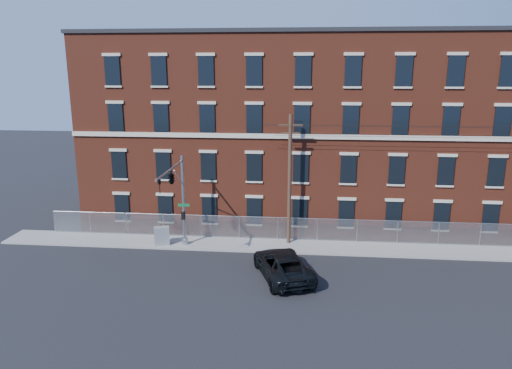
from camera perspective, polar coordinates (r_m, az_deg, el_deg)
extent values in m
plane|color=black|center=(32.20, 0.07, -10.66)|extent=(140.00, 140.00, 0.00)
cube|color=gray|center=(37.83, 19.39, -7.56)|extent=(65.00, 3.00, 0.12)
cube|color=maroon|center=(44.48, 17.50, 6.30)|extent=(55.00, 14.00, 16.00)
cube|color=black|center=(44.24, 18.29, 16.81)|extent=(55.30, 14.30, 0.30)
cube|color=#BCB19D|center=(37.61, 19.71, 5.31)|extent=(55.00, 0.18, 0.35)
cube|color=black|center=(40.49, -15.92, -2.69)|extent=(1.20, 0.10, 2.20)
cube|color=black|center=(39.65, -16.27, 2.30)|extent=(1.20, 0.10, 2.20)
cube|color=black|center=(39.10, -16.64, 7.77)|extent=(1.20, 0.10, 2.20)
cube|color=black|center=(38.92, -17.02, 13.04)|extent=(1.20, 0.10, 2.20)
cube|color=black|center=(39.32, -10.93, -2.89)|extent=(1.20, 0.10, 2.20)
cube|color=black|center=(38.46, -11.17, 2.25)|extent=(1.20, 0.10, 2.20)
cube|color=black|center=(37.89, -11.44, 7.89)|extent=(1.20, 0.10, 2.20)
cube|color=black|center=(37.70, -11.71, 13.34)|extent=(1.20, 0.10, 2.20)
cube|color=black|center=(38.47, -5.67, -3.08)|extent=(1.20, 0.10, 2.20)
cube|color=black|center=(37.58, -5.80, 2.18)|extent=(1.20, 0.10, 2.20)
cube|color=black|center=(37.01, -5.94, 7.95)|extent=(1.20, 0.10, 2.20)
cube|color=black|center=(36.81, -6.09, 13.53)|extent=(1.20, 0.10, 2.20)
cube|color=black|center=(37.96, -0.22, -3.24)|extent=(1.20, 0.10, 2.20)
cube|color=black|center=(37.06, -0.22, 2.08)|extent=(1.20, 0.10, 2.20)
cube|color=black|center=(36.47, -0.23, 7.94)|extent=(1.20, 0.10, 2.20)
cube|color=black|center=(36.28, -0.23, 13.60)|extent=(1.20, 0.10, 2.20)
cube|color=black|center=(37.79, 5.33, -3.38)|extent=(1.20, 0.10, 2.20)
cube|color=black|center=(36.89, 5.46, 1.97)|extent=(1.20, 0.10, 2.20)
cube|color=black|center=(36.30, 5.60, 7.85)|extent=(1.20, 0.10, 2.20)
cube|color=black|center=(36.11, 5.73, 13.53)|extent=(1.20, 0.10, 2.20)
cube|color=black|center=(37.99, 10.88, -3.49)|extent=(1.20, 0.10, 2.20)
cube|color=black|center=(37.09, 11.13, 1.83)|extent=(1.20, 0.10, 2.20)
cube|color=black|center=(36.50, 11.41, 7.67)|extent=(1.20, 0.10, 2.20)
cube|color=black|center=(36.31, 11.69, 13.33)|extent=(1.20, 0.10, 2.20)
cube|color=black|center=(38.53, 16.33, -3.56)|extent=(1.20, 0.10, 2.20)
cube|color=black|center=(37.64, 16.69, 1.68)|extent=(1.20, 0.10, 2.20)
cube|color=black|center=(37.06, 17.10, 7.43)|extent=(1.20, 0.10, 2.20)
cube|color=black|center=(36.87, 17.51, 12.99)|extent=(1.20, 0.10, 2.20)
cube|color=black|center=(39.40, 21.57, -3.60)|extent=(1.20, 0.10, 2.20)
cube|color=black|center=(38.54, 22.05, 1.52)|extent=(1.20, 0.10, 2.20)
cube|color=black|center=(37.97, 22.57, 7.12)|extent=(1.20, 0.10, 2.20)
cube|color=black|center=(37.79, 23.08, 12.54)|extent=(1.20, 0.10, 2.20)
cube|color=black|center=(40.59, 26.55, -3.61)|extent=(1.20, 0.10, 2.20)
cube|color=black|center=(39.75, 27.11, 1.35)|extent=(1.20, 0.10, 2.20)
cube|color=black|center=(39.21, 27.72, 6.78)|extent=(1.20, 0.10, 2.20)
cube|color=black|center=(39.02, 28.32, 12.01)|extent=(1.20, 0.10, 2.20)
cube|color=#A5A8AD|center=(38.69, 19.06, -5.54)|extent=(59.00, 0.02, 1.80)
cylinder|color=#9EA0A5|center=(38.41, 19.16, -4.27)|extent=(59.00, 0.04, 0.04)
cylinder|color=#9EA0A5|center=(42.64, -23.26, -4.13)|extent=(0.06, 0.06, 1.85)
cylinder|color=#9EA0A5|center=(41.26, -19.46, -4.37)|extent=(0.06, 0.06, 1.85)
cylinder|color=#9EA0A5|center=(40.07, -15.41, -4.60)|extent=(0.06, 0.06, 1.85)
cylinder|color=#9EA0A5|center=(39.10, -11.13, -4.81)|extent=(0.06, 0.06, 1.85)
cylinder|color=#9EA0A5|center=(38.35, -6.66, -5.01)|extent=(0.06, 0.06, 1.85)
cylinder|color=#9EA0A5|center=(37.84, -2.04, -5.18)|extent=(0.06, 0.06, 1.85)
cylinder|color=#9EA0A5|center=(37.59, 2.68, -5.33)|extent=(0.06, 0.06, 1.85)
cylinder|color=#9EA0A5|center=(37.59, 7.44, -5.43)|extent=(0.06, 0.06, 1.85)
cylinder|color=#9EA0A5|center=(37.84, 12.16, -5.50)|extent=(0.06, 0.06, 1.85)
cylinder|color=#9EA0A5|center=(38.35, 16.79, -5.53)|extent=(0.06, 0.06, 1.85)
cylinder|color=#9EA0A5|center=(39.09, 21.28, -5.53)|extent=(0.06, 0.06, 1.85)
cylinder|color=#9EA0A5|center=(40.07, 25.57, -5.49)|extent=(0.06, 0.06, 1.85)
cylinder|color=#9EA0A5|center=(36.11, -8.79, -1.96)|extent=(0.22, 0.22, 7.00)
cylinder|color=#9EA0A5|center=(37.14, -8.60, -6.87)|extent=(0.50, 0.50, 0.40)
cylinder|color=#9EA0A5|center=(32.32, -10.37, 1.77)|extent=(0.14, 6.50, 0.14)
cylinder|color=#9EA0A5|center=(34.47, -9.40, 0.86)|extent=(0.08, 2.18, 1.56)
cube|color=#0C592D|center=(36.04, -8.75, -2.49)|extent=(0.90, 0.03, 0.22)
cube|color=black|center=(36.19, -8.82, -3.74)|extent=(0.25, 0.25, 0.60)
imported|color=black|center=(30.06, -11.62, -0.28)|extent=(0.16, 0.20, 1.00)
imported|color=black|center=(32.68, -10.22, 0.92)|extent=(0.53, 2.48, 1.00)
cylinder|color=#432D21|center=(35.74, 4.10, 0.49)|extent=(0.28, 0.28, 10.00)
cube|color=#432D21|center=(35.01, 4.21, 7.19)|extent=(1.80, 0.12, 0.12)
cube|color=#432D21|center=(35.08, 4.20, 6.22)|extent=(1.40, 0.12, 0.12)
imported|color=black|center=(31.33, 3.25, -9.68)|extent=(4.76, 6.81, 1.73)
cube|color=gray|center=(37.17, -11.34, -6.12)|extent=(1.26, 0.89, 1.43)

